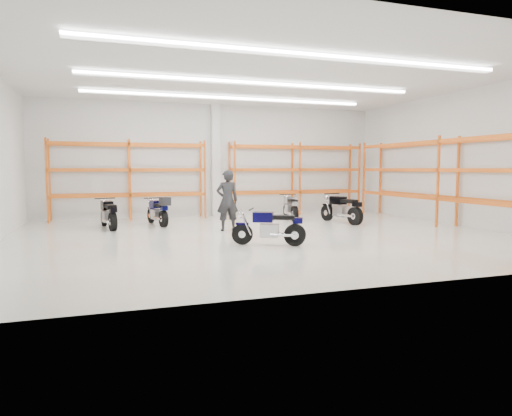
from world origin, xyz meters
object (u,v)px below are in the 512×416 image
object	(u,v)px
motorcycle_back_a	(109,215)
standing_man	(227,200)
motorcycle_main	(272,228)
motorcycle_back_b	(158,212)
motorcycle_back_d	(342,210)
motorcycle_back_c	(291,208)
structural_column	(216,160)

from	to	relation	value
motorcycle_back_a	standing_man	size ratio (longest dim) A/B	1.03
motorcycle_main	motorcycle_back_b	bearing A→B (deg)	114.60
motorcycle_back_a	motorcycle_back_d	bearing A→B (deg)	-7.62
motorcycle_back_b	motorcycle_back_c	size ratio (longest dim) A/B	1.01
motorcycle_back_a	standing_man	distance (m)	3.90
motorcycle_back_a	motorcycle_back_b	world-z (taller)	motorcycle_back_b
motorcycle_main	motorcycle_back_a	world-z (taller)	motorcycle_back_a
motorcycle_back_d	standing_man	xyz separation A→B (m)	(-4.35, -0.61, 0.46)
motorcycle_back_a	motorcycle_back_b	distance (m)	1.64
motorcycle_back_a	motorcycle_back_b	size ratio (longest dim) A/B	1.01
motorcycle_main	motorcycle_back_c	size ratio (longest dim) A/B	0.90
motorcycle_main	motorcycle_back_c	xyz separation A→B (m)	(2.67, 5.14, 0.01)
motorcycle_back_b	standing_man	distance (m)	2.77
motorcycle_back_a	motorcycle_back_b	xyz separation A→B (m)	(1.61, 0.33, 0.03)
motorcycle_main	motorcycle_back_a	size ratio (longest dim) A/B	0.89
motorcycle_back_c	motorcycle_back_b	bearing A→B (deg)	-177.56
motorcycle_back_b	structural_column	world-z (taller)	structural_column
motorcycle_main	motorcycle_back_d	world-z (taller)	motorcycle_back_d
motorcycle_back_d	structural_column	size ratio (longest dim) A/B	0.46
motorcycle_back_d	standing_man	distance (m)	4.41
motorcycle_back_b	motorcycle_back_c	bearing A→B (deg)	2.44
standing_man	structural_column	size ratio (longest dim) A/B	0.42
motorcycle_back_a	motorcycle_back_c	size ratio (longest dim) A/B	1.02
motorcycle_back_d	motorcycle_back_c	bearing A→B (deg)	129.48
motorcycle_main	motorcycle_back_c	distance (m)	5.79
structural_column	motorcycle_back_d	bearing A→B (deg)	-47.14
motorcycle_back_c	motorcycle_back_d	bearing A→B (deg)	-50.52
motorcycle_back_b	standing_man	world-z (taller)	standing_man
motorcycle_back_b	standing_man	size ratio (longest dim) A/B	1.02
motorcycle_main	motorcycle_back_d	distance (m)	5.33
motorcycle_back_a	motorcycle_back_c	world-z (taller)	motorcycle_back_a
motorcycle_main	standing_man	xyz separation A→B (m)	(-0.37, 2.94, 0.51)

